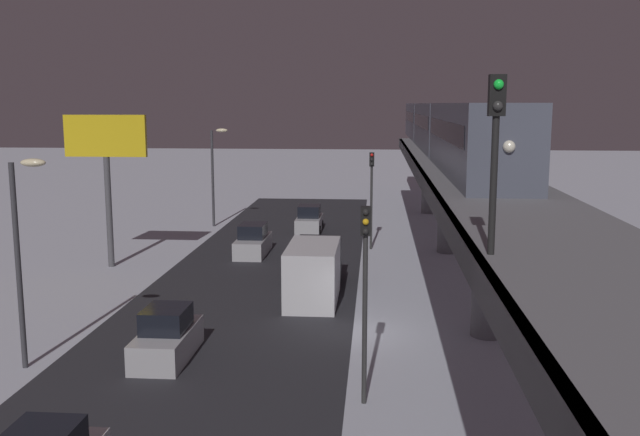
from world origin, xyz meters
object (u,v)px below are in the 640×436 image
(sedan_silver_2, at_px, (167,338))
(sedan_silver, at_px, (309,221))
(sedan_silver_3, at_px, (253,242))
(traffic_light_near, at_px, (365,276))
(box_truck, at_px, (315,270))
(rail_signal, at_px, (496,133))
(traffic_light_mid, at_px, (372,186))
(subway_train, at_px, (440,125))
(commercial_billboard, at_px, (106,151))

(sedan_silver_2, bearing_deg, sedan_silver, -95.90)
(sedan_silver, height_order, sedan_silver_3, same)
(sedan_silver_3, height_order, traffic_light_near, traffic_light_near)
(sedan_silver_2, relative_size, box_truck, 0.55)
(sedan_silver, height_order, sedan_silver_2, same)
(rail_signal, bearing_deg, sedan_silver_2, -40.98)
(traffic_light_near, bearing_deg, traffic_light_mid, -90.00)
(rail_signal, bearing_deg, sedan_silver_3, -69.35)
(subway_train, bearing_deg, traffic_light_mid, 56.06)
(traffic_light_mid, bearing_deg, box_truck, 76.99)
(traffic_light_near, bearing_deg, sedan_silver, -81.25)
(subway_train, relative_size, sedan_silver, 13.67)
(subway_train, height_order, sedan_silver_3, subway_train)
(sedan_silver_2, xyz_separation_m, commercial_billboard, (7.78, -14.56, 6.03))
(sedan_silver_2, relative_size, sedan_silver_3, 0.91)
(rail_signal, xyz_separation_m, sedan_silver, (7.61, -36.12, -8.10))
(traffic_light_mid, height_order, commercial_billboard, commercial_billboard)
(sedan_silver_2, xyz_separation_m, box_truck, (-4.80, -9.11, 0.55))
(sedan_silver_3, height_order, traffic_light_mid, traffic_light_mid)
(sedan_silver_2, distance_m, traffic_light_near, 8.94)
(subway_train, height_order, box_truck, subway_train)
(sedan_silver_2, relative_size, traffic_light_mid, 0.64)
(rail_signal, relative_size, commercial_billboard, 0.45)
(sedan_silver, bearing_deg, box_truck, -83.65)
(sedan_silver_3, bearing_deg, commercial_billboard, 27.34)
(traffic_light_mid, xyz_separation_m, commercial_billboard, (15.28, 6.23, 2.63))
(sedan_silver_3, bearing_deg, traffic_light_mid, -163.60)
(traffic_light_mid, relative_size, commercial_billboard, 0.72)
(rail_signal, height_order, sedan_silver, rail_signal)
(sedan_silver_3, relative_size, traffic_light_mid, 0.70)
(sedan_silver_2, bearing_deg, box_truck, -117.80)
(traffic_light_near, bearing_deg, commercial_billboard, -49.74)
(sedan_silver_3, xyz_separation_m, box_truck, (-4.80, 9.48, 0.55))
(sedan_silver_3, relative_size, commercial_billboard, 0.51)
(sedan_silver_2, distance_m, sedan_silver_3, 18.59)
(sedan_silver_3, height_order, commercial_billboard, commercial_billboard)
(traffic_light_mid, bearing_deg, subway_train, -123.94)
(sedan_silver_2, bearing_deg, rail_signal, 139.02)
(box_truck, height_order, traffic_light_near, traffic_light_near)
(sedan_silver, distance_m, traffic_light_mid, 8.55)
(commercial_billboard, bearing_deg, sedan_silver_3, -152.66)
(traffic_light_mid, bearing_deg, sedan_silver_2, 70.17)
(rail_signal, relative_size, traffic_light_mid, 0.62)
(rail_signal, bearing_deg, box_truck, -72.82)
(traffic_light_mid, bearing_deg, commercial_billboard, 22.18)
(sedan_silver_3, distance_m, traffic_light_mid, 8.52)
(traffic_light_mid, bearing_deg, traffic_light_near, 90.00)
(commercial_billboard, bearing_deg, box_truck, 156.53)
(box_truck, bearing_deg, sedan_silver_2, 62.20)
(sedan_silver, bearing_deg, sedan_silver_3, -108.26)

